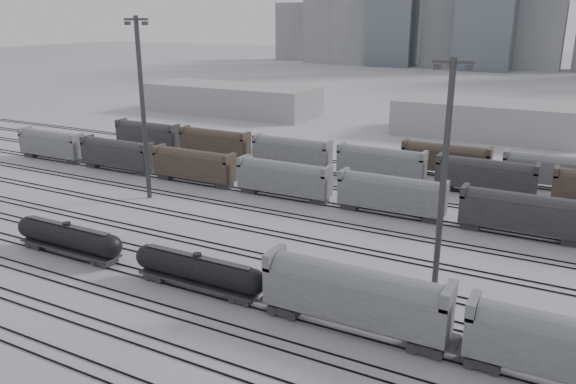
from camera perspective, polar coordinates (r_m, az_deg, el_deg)
The scene contains 12 objects.
ground at distance 56.94m, azimuth -7.89°, elevation -10.65°, with size 900.00×900.00×0.00m, color silver.
tracks at distance 70.41m, azimuth 0.42°, elevation -4.75°, with size 220.00×71.50×0.16m.
tank_car_a at distance 69.80m, azimuth -21.42°, elevation -4.30°, with size 15.77×2.63×3.90m.
tank_car_b at distance 57.82m, azimuth -9.13°, elevation -7.80°, with size 15.51×2.58×3.83m.
hopper_car_a at distance 49.74m, azimuth 6.77°, elevation -10.19°, with size 16.67×3.31×5.96m.
hopper_car_b at distance 47.45m, azimuth 27.19°, elevation -13.96°, with size 15.56×3.09×5.57m.
light_mast_b at distance 85.82m, azimuth -14.56°, elevation 8.53°, with size 4.29×0.69×26.80m.
light_mast_c at distance 54.39m, azimuth 15.54°, elevation 1.53°, with size 3.72×0.60×23.27m.
bg_string_near at distance 79.32m, azimuth 10.44°, elevation -0.38°, with size 151.00×3.00×5.60m.
bg_string_mid at distance 92.32m, azimuth 19.43°, elevation 1.43°, with size 151.00×3.00×5.60m.
warehouse_left at distance 164.16m, azimuth -5.75°, elevation 9.38°, with size 50.00×18.00×8.00m, color #ADADB0.
warehouse_mid at distance 138.71m, azimuth 19.36°, elevation 7.03°, with size 40.00×18.00×8.00m, color #ADADB0.
Camera 1 is at (30.07, -40.37, 26.60)m, focal length 35.00 mm.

